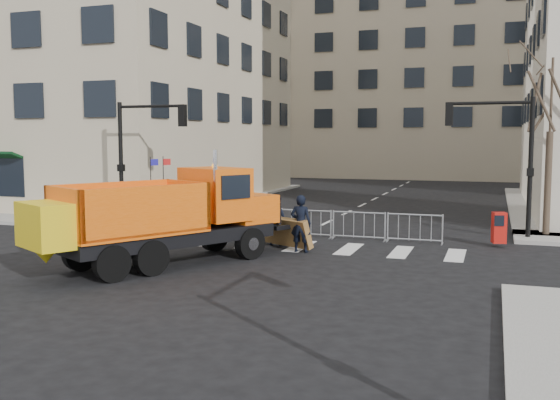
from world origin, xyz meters
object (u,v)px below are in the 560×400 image
(worker, at_px, (135,206))
(newspaper_box, at_px, (499,228))
(plow_truck, at_px, (163,215))
(cop_c, at_px, (255,223))
(cop_a, at_px, (301,224))
(cop_b, at_px, (275,220))

(worker, height_order, newspaper_box, worker)
(plow_truck, bearing_deg, newspaper_box, -26.33)
(plow_truck, relative_size, cop_c, 4.80)
(cop_a, distance_m, newspaper_box, 7.16)
(worker, distance_m, newspaper_box, 14.81)
(plow_truck, bearing_deg, cop_b, 5.45)
(worker, bearing_deg, plow_truck, -91.43)
(plow_truck, bearing_deg, cop_c, 2.69)
(cop_b, height_order, newspaper_box, cop_b)
(plow_truck, xyz_separation_m, cop_a, (3.29, 3.51, -0.58))
(plow_truck, xyz_separation_m, newspaper_box, (9.67, 6.76, -0.86))
(worker, bearing_deg, cop_a, -59.49)
(cop_a, relative_size, cop_b, 1.10)
(plow_truck, height_order, cop_c, plow_truck)
(newspaper_box, bearing_deg, cop_b, 179.46)
(cop_a, xyz_separation_m, worker, (-8.43, 3.11, -0.04))
(cop_c, bearing_deg, cop_b, -141.63)
(cop_a, height_order, cop_b, cop_a)
(cop_c, bearing_deg, newspaper_box, 166.06)
(cop_a, relative_size, newspaper_box, 1.79)
(worker, xyz_separation_m, newspaper_box, (14.81, 0.14, -0.25))
(cop_c, bearing_deg, cop_a, 147.27)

